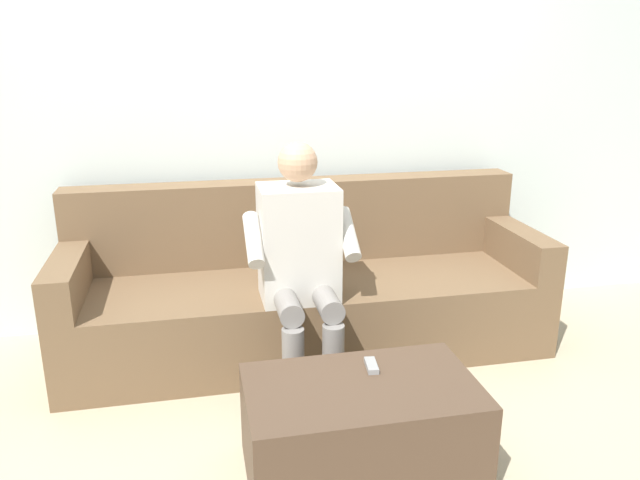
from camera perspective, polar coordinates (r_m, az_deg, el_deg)
The scene contains 6 objects.
ground_plane at distance 2.89m, azimuth 1.57°, elevation -15.93°, with size 8.00×8.00×0.00m, color tan.
back_wall at distance 3.60m, azimuth -2.81°, elevation 13.34°, with size 5.02×0.06×2.67m, color silver.
couch at distance 3.40m, azimuth -1.34°, elevation -4.78°, with size 2.53×0.80×0.88m.
coffee_table at distance 2.47m, azimuth 3.79°, elevation -16.99°, with size 0.87×0.52×0.38m.
person_solo_seated at distance 2.92m, azimuth -1.80°, elevation -1.30°, with size 0.52×0.54×1.17m.
remote_gray at distance 2.48m, azimuth 4.76°, elevation -11.44°, with size 0.11×0.04×0.02m, color gray.
Camera 1 is at (0.57, 2.95, 1.59)m, focal length 34.76 mm.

